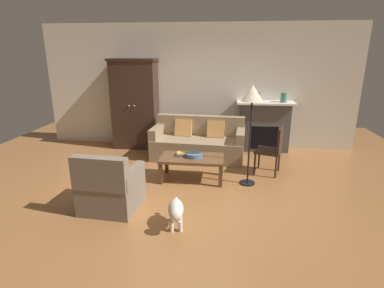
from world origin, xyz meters
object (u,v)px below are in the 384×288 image
(fireplace, at_px, (264,126))
(side_chair_wooden, at_px, (273,147))
(armoire, at_px, (135,104))
(mantel_vase_slate, at_px, (258,97))
(coffee_table, at_px, (192,160))
(fruit_bowl, at_px, (194,155))
(book_stack, at_px, (184,154))
(armchair_near_left, at_px, (110,189))
(couch, at_px, (198,143))
(dog, at_px, (176,211))
(floor_lamp, at_px, (252,99))
(mantel_vase_jade, at_px, (284,97))

(fireplace, height_order, side_chair_wooden, fireplace)
(fireplace, xyz_separation_m, armoire, (-2.95, -0.08, 0.45))
(armoire, relative_size, mantel_vase_slate, 9.53)
(fireplace, bearing_deg, coffee_table, -127.33)
(fruit_bowl, distance_m, side_chair_wooden, 1.47)
(book_stack, xyz_separation_m, mantel_vase_slate, (1.39, 1.78, 0.78))
(fruit_bowl, height_order, armchair_near_left, armchair_near_left)
(couch, relative_size, dog, 3.46)
(fireplace, xyz_separation_m, armchair_near_left, (-2.45, -3.05, -0.25))
(fireplace, distance_m, armoire, 2.99)
(dog, bearing_deg, coffee_table, 89.21)
(floor_lamp, bearing_deg, couch, 128.31)
(armoire, height_order, armchair_near_left, armoire)
(couch, bearing_deg, coffee_table, -89.75)
(mantel_vase_slate, relative_size, mantel_vase_jade, 1.03)
(fruit_bowl, relative_size, dog, 0.53)
(mantel_vase_jade, bearing_deg, book_stack, -137.60)
(couch, distance_m, book_stack, 1.12)
(mantel_vase_jade, distance_m, floor_lamp, 2.10)
(fireplace, xyz_separation_m, side_chair_wooden, (0.02, -1.41, -0.06))
(fruit_bowl, height_order, side_chair_wooden, side_chair_wooden)
(armchair_near_left, height_order, side_chair_wooden, side_chair_wooden)
(armoire, distance_m, floor_lamp, 3.14)
(mantel_vase_jade, relative_size, dog, 0.37)
(fireplace, height_order, mantel_vase_slate, mantel_vase_slate)
(mantel_vase_jade, xyz_separation_m, dog, (-1.82, -3.41, -0.98))
(fireplace, relative_size, book_stack, 4.87)
(dog, bearing_deg, fireplace, 67.24)
(coffee_table, bearing_deg, fireplace, 52.67)
(book_stack, xyz_separation_m, side_chair_wooden, (1.59, 0.38, 0.06))
(fireplace, height_order, armchair_near_left, fireplace)
(book_stack, relative_size, mantel_vase_jade, 1.24)
(couch, bearing_deg, fireplace, 25.98)
(side_chair_wooden, height_order, floor_lamp, floor_lamp)
(coffee_table, relative_size, fruit_bowl, 3.68)
(armoire, xyz_separation_m, fruit_bowl, (1.56, -1.76, -0.57))
(armoire, relative_size, fruit_bowl, 6.81)
(floor_lamp, height_order, dog, floor_lamp)
(fireplace, distance_m, mantel_vase_slate, 0.68)
(coffee_table, bearing_deg, armoire, 130.70)
(armoire, height_order, couch, armoire)
(fireplace, bearing_deg, book_stack, -131.12)
(book_stack, bearing_deg, mantel_vase_jade, 42.40)
(armoire, relative_size, dog, 3.58)
(fireplace, relative_size, fruit_bowl, 4.21)
(mantel_vase_slate, distance_m, mantel_vase_jade, 0.56)
(coffee_table, relative_size, side_chair_wooden, 1.22)
(couch, relative_size, side_chair_wooden, 2.19)
(fruit_bowl, height_order, dog, fruit_bowl)
(mantel_vase_jade, bearing_deg, side_chair_wooden, -104.37)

